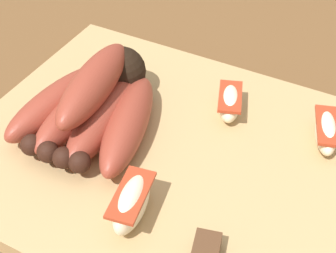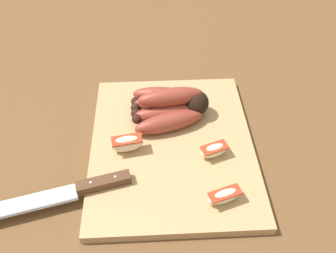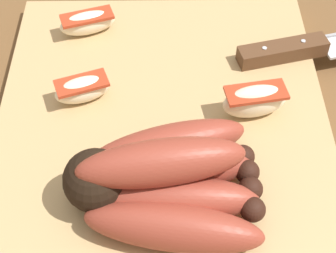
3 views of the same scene
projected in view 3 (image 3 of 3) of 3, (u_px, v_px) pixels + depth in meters
The scene contains 7 objects.
ground_plane at pixel (176, 148), 0.55m from camera, with size 6.00×6.00×0.00m, color brown.
cutting_board at pixel (163, 134), 0.55m from camera, with size 0.41×0.33×0.02m, color tan.
banana_bunch at pixel (162, 180), 0.46m from camera, with size 0.15×0.17×0.07m.
chefs_knife at pixel (323, 45), 0.61m from camera, with size 0.10×0.28×0.02m.
apple_wedge_near at pixel (255, 101), 0.53m from camera, with size 0.04×0.07×0.04m.
apple_wedge_middle at pixel (82, 89), 0.55m from camera, with size 0.04×0.06×0.03m.
apple_wedge_far at pixel (88, 22), 0.62m from camera, with size 0.04×0.07×0.03m.
Camera 3 is at (0.33, -0.01, 0.43)m, focal length 58.27 mm.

